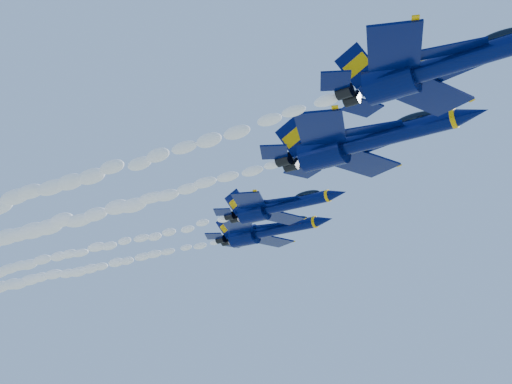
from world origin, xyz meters
The scene contains 8 objects.
jet_lead centered at (19.31, -15.22, 151.95)m, with size 16.66×13.67×6.19m.
smoke_trail_jet_lead centered at (-12.69, -15.22, 151.52)m, with size 49.76×1.99×1.79m, color white.
jet_second centered at (8.71, -3.55, 153.87)m, with size 19.85×16.29×7.38m.
smoke_trail_jet_second centered at (-24.66, -3.55, 153.41)m, with size 49.76×2.37×2.13m, color white.
jet_third centered at (-6.97, 7.24, 153.93)m, with size 15.77×12.93×5.86m.
smoke_trail_jet_third centered at (-38.59, 7.24, 153.51)m, with size 49.76×1.88×1.69m, color white.
jet_fourth centered at (-13.47, 15.26, 154.21)m, with size 17.24×14.14×6.41m.
smoke_trail_jet_fourth centered at (-45.72, 15.26, 153.78)m, with size 49.76×2.06×1.85m, color white.
Camera 1 is at (29.22, -53.19, 128.23)m, focal length 45.00 mm.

